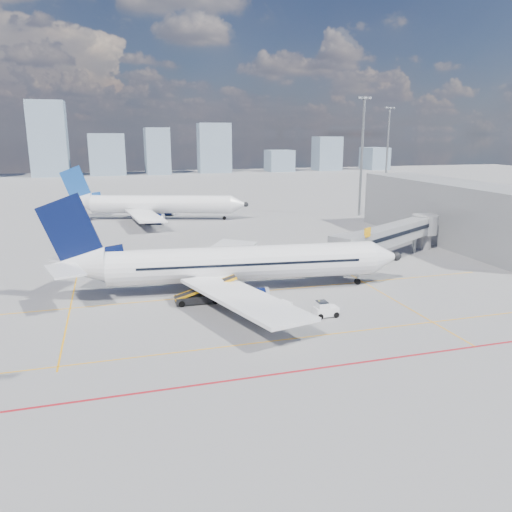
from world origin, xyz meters
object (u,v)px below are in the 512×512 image
Objects in this scene: baggage_tug at (325,309)px; belt_loader at (199,297)px; second_aircraft at (154,205)px; cargo_dolly at (275,313)px; ramp_worker at (319,308)px; main_aircraft at (229,264)px.

belt_loader reaches higher than baggage_tug.
belt_loader is at bearing -72.74° from second_aircraft.
second_aircraft is 5.70× the size of belt_loader.
baggage_tug is (11.10, -63.82, -2.44)m from second_aircraft.
baggage_tug is at bearing -19.14° from cargo_dolly.
cargo_dolly is at bearing 134.20° from ramp_worker.
main_aircraft is 5.73m from belt_loader.
cargo_dolly is (1.94, -10.92, -2.18)m from main_aircraft.
second_aircraft is 16.15× the size of baggage_tug.
main_aircraft reaches higher than second_aircraft.
main_aircraft is 17.22× the size of baggage_tug.
second_aircraft is 56.25m from belt_loader.
main_aircraft is 11.30m from cargo_dolly.
main_aircraft is at bearing 71.76° from ramp_worker.
ramp_worker is (4.79, 0.42, -0.21)m from cargo_dolly.
cargo_dolly reaches higher than ramp_worker.
cargo_dolly is 9.86m from belt_loader.
second_aircraft is 64.82m from baggage_tug.
belt_loader is (-4.09, -3.12, -2.50)m from main_aircraft.
belt_loader is at bearing -136.28° from main_aircraft.
belt_loader is at bearing 106.68° from cargo_dolly.
belt_loader is at bearing 144.94° from baggage_tug.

